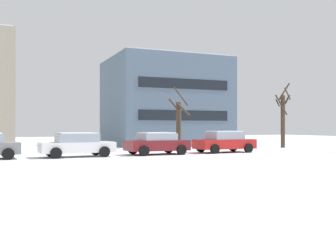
% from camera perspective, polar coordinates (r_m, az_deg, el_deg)
% --- Properties ---
extents(ground_plane, '(120.00, 120.00, 0.00)m').
position_cam_1_polar(ground_plane, '(15.40, -18.90, -6.74)').
color(ground_plane, white).
extents(road_surface, '(80.00, 9.36, 0.00)m').
position_cam_1_polar(road_surface, '(19.05, -19.65, -5.47)').
color(road_surface, silver).
rests_on(road_surface, ground).
extents(parked_car_white, '(4.36, 2.28, 1.44)m').
position_cam_1_polar(parked_car_white, '(24.52, -12.72, -2.56)').
color(parked_car_white, white).
rests_on(parked_car_white, ground).
extents(parked_car_maroon, '(4.03, 2.30, 1.43)m').
position_cam_1_polar(parked_car_maroon, '(25.97, -1.57, -2.43)').
color(parked_car_maroon, maroon).
rests_on(parked_car_maroon, ground).
extents(parked_car_red, '(4.26, 2.22, 1.50)m').
position_cam_1_polar(parked_car_red, '(28.36, 7.97, -2.19)').
color(parked_car_red, red).
rests_on(parked_car_red, ground).
extents(tree_far_left, '(1.55, 1.04, 4.77)m').
position_cam_1_polar(tree_far_left, '(30.38, 1.53, 0.40)').
color(tree_far_left, '#423326').
rests_on(tree_far_left, ground).
extents(tree_far_mid, '(1.49, 1.48, 5.61)m').
position_cam_1_polar(tree_far_mid, '(36.12, 15.94, 1.14)').
color(tree_far_mid, '#423326').
rests_on(tree_far_mid, ground).
extents(building_far_right, '(10.87, 9.50, 8.52)m').
position_cam_1_polar(building_far_right, '(40.20, -0.48, 3.40)').
color(building_far_right, slate).
rests_on(building_far_right, ground).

